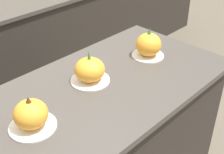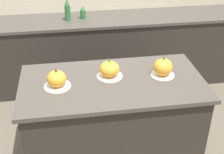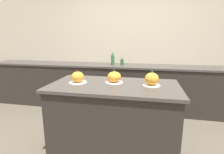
{
  "view_description": "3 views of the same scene",
  "coord_description": "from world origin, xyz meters",
  "px_view_note": "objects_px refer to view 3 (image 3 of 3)",
  "views": [
    {
      "loc": [
        -0.96,
        -1.0,
        1.87
      ],
      "look_at": [
        0.04,
        -0.03,
        0.98
      ],
      "focal_mm": 50.0,
      "sensor_mm": 36.0,
      "label": 1
    },
    {
      "loc": [
        -0.34,
        -2.16,
        2.27
      ],
      "look_at": [
        -0.0,
        0.02,
        0.96
      ],
      "focal_mm": 50.0,
      "sensor_mm": 36.0,
      "label": 2
    },
    {
      "loc": [
        0.37,
        -1.96,
        1.48
      ],
      "look_at": [
        -0.03,
        0.01,
        1.02
      ],
      "focal_mm": 28.0,
      "sensor_mm": 36.0,
      "label": 3
    }
  ],
  "objects_px": {
    "bottle_tall": "(113,58)",
    "bottle_short": "(122,61)",
    "pumpkin_cake_left": "(78,77)",
    "pumpkin_cake_center": "(114,77)",
    "pumpkin_cake_right": "(152,79)"
  },
  "relations": [
    {
      "from": "pumpkin_cake_center",
      "to": "bottle_short",
      "type": "bearing_deg",
      "value": 94.4
    },
    {
      "from": "pumpkin_cake_left",
      "to": "pumpkin_cake_right",
      "type": "relative_size",
      "value": 1.07
    },
    {
      "from": "pumpkin_cake_center",
      "to": "bottle_short",
      "type": "height_order",
      "value": "pumpkin_cake_center"
    },
    {
      "from": "pumpkin_cake_center",
      "to": "bottle_short",
      "type": "relative_size",
      "value": 1.38
    },
    {
      "from": "pumpkin_cake_left",
      "to": "pumpkin_cake_center",
      "type": "distance_m",
      "value": 0.45
    },
    {
      "from": "pumpkin_cake_right",
      "to": "bottle_short",
      "type": "xyz_separation_m",
      "value": [
        -0.56,
        1.51,
        -0.0
      ]
    },
    {
      "from": "pumpkin_cake_center",
      "to": "bottle_tall",
      "type": "xyz_separation_m",
      "value": [
        -0.3,
        1.43,
        0.06
      ]
    },
    {
      "from": "bottle_tall",
      "to": "bottle_short",
      "type": "bearing_deg",
      "value": 9.02
    },
    {
      "from": "pumpkin_cake_right",
      "to": "bottle_tall",
      "type": "relative_size",
      "value": 0.75
    },
    {
      "from": "pumpkin_cake_left",
      "to": "pumpkin_cake_center",
      "type": "height_order",
      "value": "pumpkin_cake_center"
    },
    {
      "from": "pumpkin_cake_right",
      "to": "bottle_short",
      "type": "bearing_deg",
      "value": 110.29
    },
    {
      "from": "bottle_tall",
      "to": "bottle_short",
      "type": "xyz_separation_m",
      "value": [
        0.19,
        0.03,
        -0.05
      ]
    },
    {
      "from": "pumpkin_cake_left",
      "to": "bottle_tall",
      "type": "xyz_separation_m",
      "value": [
        0.14,
        1.53,
        0.06
      ]
    },
    {
      "from": "pumpkin_cake_center",
      "to": "pumpkin_cake_right",
      "type": "height_order",
      "value": "pumpkin_cake_right"
    },
    {
      "from": "pumpkin_cake_center",
      "to": "pumpkin_cake_right",
      "type": "relative_size",
      "value": 1.08
    }
  ]
}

